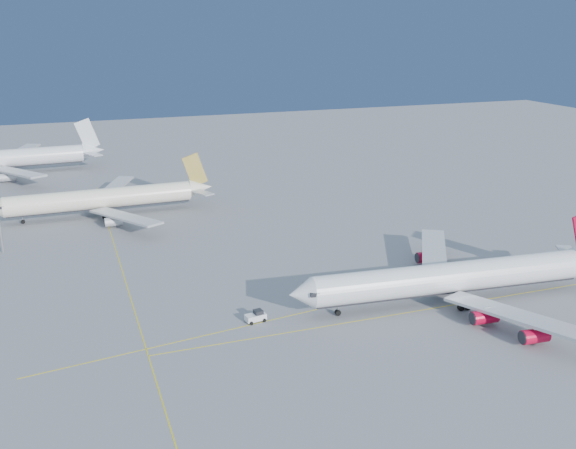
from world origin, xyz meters
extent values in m
plane|color=slate|center=(0.00, 0.00, 0.00)|extent=(500.00, 500.00, 0.00)
cube|color=yellow|center=(5.00, -14.00, 0.01)|extent=(90.00, 0.18, 0.02)
cube|color=yellow|center=(0.00, -6.00, 0.01)|extent=(118.86, 16.88, 0.02)
cube|color=yellow|center=(-40.00, 30.00, 0.01)|extent=(0.18, 140.00, 0.02)
cylinder|color=white|center=(16.63, -12.48, 5.03)|extent=(54.49, 9.99, 5.61)
cone|color=white|center=(-12.51, -10.11, 5.03)|extent=(4.80, 5.95, 5.61)
cube|color=black|center=(-10.67, -10.26, 5.61)|extent=(1.98, 5.44, 0.68)
cube|color=#B7B7BC|center=(20.25, -28.55, 3.49)|extent=(14.86, 27.96, 0.53)
cube|color=#B7B7BC|center=(22.80, 2.79, 3.49)|extent=(18.60, 26.69, 0.53)
cylinder|color=gray|center=(-5.52, -10.68, 1.65)|extent=(0.23, 0.23, 2.23)
cylinder|color=black|center=(-5.52, -10.68, 0.53)|extent=(1.12, 0.76, 1.06)
cylinder|color=gray|center=(17.28, -16.52, 1.65)|extent=(0.31, 0.31, 2.23)
cylinder|color=black|center=(17.28, -16.52, 0.53)|extent=(1.13, 0.95, 1.06)
cylinder|color=gray|center=(17.92, -8.61, 1.65)|extent=(0.31, 0.31, 2.23)
cylinder|color=black|center=(17.92, -8.61, 0.53)|extent=(1.13, 0.95, 1.06)
cylinder|color=#BE082B|center=(16.76, -23.20, 1.67)|extent=(4.83, 2.79, 2.42)
cylinder|color=#BE082B|center=(20.17, -31.92, 1.67)|extent=(4.83, 2.79, 2.42)
cylinder|color=#BE082B|center=(18.49, -1.93, 1.67)|extent=(4.83, 2.79, 2.42)
cylinder|color=#BE082B|center=(23.27, 6.13, 1.67)|extent=(4.83, 2.79, 2.42)
cylinder|color=#ECE4C9|center=(-40.86, 68.29, 4.85)|extent=(49.07, 6.42, 5.37)
cone|color=#ECE4C9|center=(-13.09, 68.89, 5.41)|extent=(6.70, 5.24, 5.10)
cube|color=black|center=(-65.62, 67.75, 5.41)|extent=(1.62, 5.13, 0.66)
cube|color=#B7B7BC|center=(-36.00, 53.60, 3.37)|extent=(16.38, 25.66, 0.52)
cube|color=#B7B7BC|center=(-36.64, 83.18, 3.37)|extent=(15.45, 25.97, 0.52)
cube|color=#B29542|center=(-14.50, 68.86, 10.66)|extent=(7.25, 0.58, 9.96)
cylinder|color=gray|center=(-60.93, 67.86, 1.60)|extent=(0.23, 0.23, 2.17)
cylinder|color=black|center=(-60.93, 67.86, 0.52)|extent=(1.05, 0.68, 1.04)
cylinder|color=gray|center=(-39.84, 64.50, 1.60)|extent=(0.30, 0.30, 2.17)
cylinder|color=black|center=(-39.84, 64.50, 0.52)|extent=(1.05, 0.87, 1.04)
cylinder|color=gray|center=(-40.00, 72.12, 1.60)|extent=(0.30, 0.30, 2.17)
cylinder|color=black|center=(-40.00, 72.12, 0.52)|extent=(1.05, 0.87, 1.04)
cylinder|color=#B7B7BC|center=(-38.75, 56.18, 1.61)|extent=(4.57, 2.45, 2.35)
cylinder|color=#B7B7BC|center=(-39.28, 80.48, 1.61)|extent=(4.57, 2.45, 2.35)
cylinder|color=white|center=(-69.40, 131.11, 5.53)|extent=(54.46, 8.33, 6.08)
cone|color=white|center=(-38.50, 132.40, 6.19)|extent=(7.83, 6.08, 5.77)
cube|color=#B7B7BC|center=(-63.74, 114.86, 3.86)|extent=(18.85, 28.43, 0.60)
cube|color=#B7B7BC|center=(-65.11, 147.78, 3.86)|extent=(16.86, 29.09, 0.60)
cube|color=silver|center=(-40.12, 132.34, 12.21)|extent=(8.36, 0.84, 11.48)
cylinder|color=gray|center=(-68.13, 126.82, 1.84)|extent=(0.35, 0.35, 2.50)
cylinder|color=black|center=(-68.13, 126.82, 0.60)|extent=(1.23, 1.03, 1.19)
cylinder|color=gray|center=(-68.49, 135.50, 1.84)|extent=(0.35, 0.35, 2.50)
cylinder|color=black|center=(-68.49, 135.50, 0.60)|extent=(1.23, 1.03, 1.19)
cylinder|color=#B7B7BC|center=(-66.91, 117.66, 1.83)|extent=(5.32, 2.93, 2.71)
cylinder|color=#B7B7BC|center=(-68.04, 144.72, 1.83)|extent=(5.32, 2.93, 2.71)
cube|color=white|center=(-20.26, -7.96, 0.82)|extent=(3.85, 2.31, 1.09)
cube|color=black|center=(-19.73, -7.89, 1.63)|extent=(1.66, 1.73, 0.82)
cylinder|color=black|center=(-21.39, -9.09, 0.32)|extent=(0.67, 0.40, 0.64)
cylinder|color=black|center=(-21.66, -7.20, 0.32)|extent=(0.67, 0.40, 0.64)
cylinder|color=black|center=(-18.87, -8.73, 0.32)|extent=(0.67, 0.40, 0.64)
cylinder|color=black|center=(-19.14, -6.84, 0.32)|extent=(0.67, 0.40, 0.64)
camera|label=1|loc=(-49.86, -107.02, 50.88)|focal=40.00mm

